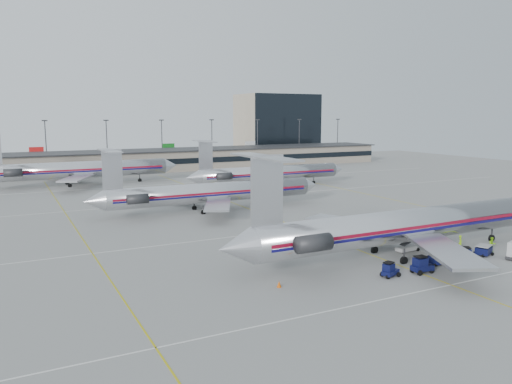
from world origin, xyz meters
TOP-DOWN VIEW (x-y plane):
  - ground at (0.00, 0.00)m, footprint 260.00×260.00m
  - apron_markings at (0.00, 10.00)m, footprint 160.00×0.15m
  - terminal at (0.00, 97.97)m, footprint 162.00×17.00m
  - light_mast_row at (0.00, 112.00)m, footprint 163.60×0.40m
  - distant_building at (62.00, 128.00)m, footprint 30.00×20.00m
  - jet_foreground at (3.06, -7.90)m, footprint 49.40×29.09m
  - jet_second_row at (-7.20, 29.08)m, footprint 43.72×25.74m
  - jet_third_row at (16.02, 50.42)m, footprint 41.61×25.60m
  - jet_back_row at (-23.22, 73.87)m, footprint 47.98×29.51m
  - tug_left at (-3.78, -13.32)m, footprint 2.22×1.57m
  - tug_center at (0.07, -13.91)m, footprint 2.44×1.33m
  - tug_right at (7.71, -13.15)m, footprint 2.47×2.12m
  - cart_inner at (4.20, -12.24)m, footprint 2.54×2.12m
  - cart_outer at (11.98, -12.17)m, footprint 2.58×2.23m
  - belt_loader at (5.14, -6.74)m, footprint 3.95×1.46m
  - ramp_worker_near at (11.56, -9.05)m, footprint 0.77×0.80m
  - ramp_worker_far at (14.16, -11.60)m, footprint 1.11×1.00m
  - cone_left at (-15.62, -10.82)m, footprint 0.57×0.57m

SIDE VIEW (x-z plane):
  - ground at x=0.00m, z-range 0.00..0.00m
  - apron_markings at x=0.00m, z-range 0.00..0.02m
  - cone_left at x=-15.62m, z-range 0.00..0.63m
  - belt_loader at x=5.14m, z-range -0.48..1.58m
  - cart_outer at x=11.98m, z-range 0.04..1.27m
  - cart_inner at x=4.20m, z-range 0.04..1.28m
  - tug_left at x=-3.78m, z-range -0.07..1.56m
  - tug_right at x=7.71m, z-range -0.08..1.72m
  - tug_center at x=0.07m, z-range -0.09..1.84m
  - ramp_worker_near at x=11.56m, z-range 0.00..1.84m
  - ramp_worker_far at x=14.16m, z-range 0.00..1.86m
  - terminal at x=0.00m, z-range 0.03..6.28m
  - jet_third_row at x=16.02m, z-range -2.39..8.99m
  - jet_second_row at x=-7.20m, z-range -2.40..9.04m
  - jet_foreground at x=3.06m, z-range -2.71..10.22m
  - jet_back_row at x=-23.22m, z-range -2.75..10.37m
  - light_mast_row at x=0.00m, z-range 0.94..16.22m
  - distant_building at x=62.00m, z-range 0.00..25.00m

